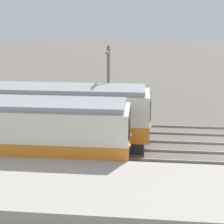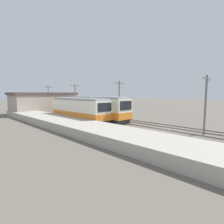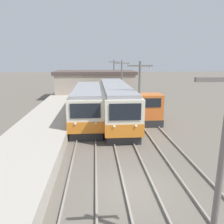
{
  "view_description": "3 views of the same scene",
  "coord_description": "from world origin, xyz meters",
  "px_view_note": "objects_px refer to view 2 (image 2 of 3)",
  "views": [
    {
      "loc": [
        -17.83,
        5.81,
        7.61
      ],
      "look_at": [
        0.8,
        7.55,
        1.98
      ],
      "focal_mm": 50.0,
      "sensor_mm": 36.0,
      "label": 1
    },
    {
      "loc": [
        -17.15,
        -9.76,
        4.23
      ],
      "look_at": [
        0.96,
        8.64,
        1.42
      ],
      "focal_mm": 28.0,
      "sensor_mm": 36.0,
      "label": 2
    },
    {
      "loc": [
        -1.86,
        -9.34,
        6.17
      ],
      "look_at": [
        -0.46,
        8.48,
        1.82
      ],
      "focal_mm": 35.0,
      "sensor_mm": 36.0,
      "label": 3
    }
  ],
  "objects_px": {
    "commuter_train_center": "(93,109)",
    "catenary_mast_far": "(75,98)",
    "shunting_locomotive": "(107,111)",
    "catenary_mast_mid": "(119,99)",
    "commuter_train_left": "(79,111)",
    "catenary_mast_distant": "(48,97)",
    "catenary_mast_near": "(206,102)"
  },
  "relations": [
    {
      "from": "commuter_train_left",
      "to": "catenary_mast_distant",
      "type": "bearing_deg",
      "value": 77.58
    },
    {
      "from": "catenary_mast_far",
      "to": "catenary_mast_distant",
      "type": "height_order",
      "value": "same"
    },
    {
      "from": "catenary_mast_distant",
      "to": "catenary_mast_far",
      "type": "bearing_deg",
      "value": -90.0
    },
    {
      "from": "commuter_train_left",
      "to": "catenary_mast_near",
      "type": "distance_m",
      "value": 16.46
    },
    {
      "from": "shunting_locomotive",
      "to": "catenary_mast_far",
      "type": "distance_m",
      "value": 8.03
    },
    {
      "from": "catenary_mast_mid",
      "to": "catenary_mast_distant",
      "type": "height_order",
      "value": "same"
    },
    {
      "from": "catenary_mast_mid",
      "to": "shunting_locomotive",
      "type": "bearing_deg",
      "value": 70.37
    },
    {
      "from": "commuter_train_center",
      "to": "shunting_locomotive",
      "type": "relative_size",
      "value": 2.43
    },
    {
      "from": "commuter_train_center",
      "to": "catenary_mast_far",
      "type": "relative_size",
      "value": 2.35
    },
    {
      "from": "commuter_train_center",
      "to": "catenary_mast_mid",
      "type": "relative_size",
      "value": 2.35
    },
    {
      "from": "catenary_mast_mid",
      "to": "catenary_mast_distant",
      "type": "xyz_separation_m",
      "value": [
        0.0,
        23.58,
        0.0
      ]
    },
    {
      "from": "shunting_locomotive",
      "to": "catenary_mast_far",
      "type": "xyz_separation_m",
      "value": [
        -1.49,
        7.61,
        2.11
      ]
    },
    {
      "from": "shunting_locomotive",
      "to": "catenary_mast_distant",
      "type": "relative_size",
      "value": 0.97
    },
    {
      "from": "shunting_locomotive",
      "to": "catenary_mast_near",
      "type": "xyz_separation_m",
      "value": [
        -1.49,
        -15.97,
        2.11
      ]
    },
    {
      "from": "commuter_train_center",
      "to": "shunting_locomotive",
      "type": "height_order",
      "value": "commuter_train_center"
    },
    {
      "from": "commuter_train_left",
      "to": "commuter_train_center",
      "type": "bearing_deg",
      "value": 7.32
    },
    {
      "from": "catenary_mast_distant",
      "to": "catenary_mast_mid",
      "type": "bearing_deg",
      "value": -90.0
    },
    {
      "from": "shunting_locomotive",
      "to": "catenary_mast_mid",
      "type": "bearing_deg",
      "value": -109.63
    },
    {
      "from": "catenary_mast_far",
      "to": "catenary_mast_near",
      "type": "bearing_deg",
      "value": -90.0
    },
    {
      "from": "commuter_train_left",
      "to": "shunting_locomotive",
      "type": "xyz_separation_m",
      "value": [
        5.8,
        0.17,
        -0.43
      ]
    },
    {
      "from": "commuter_train_left",
      "to": "catenary_mast_near",
      "type": "height_order",
      "value": "catenary_mast_near"
    },
    {
      "from": "commuter_train_left",
      "to": "shunting_locomotive",
      "type": "height_order",
      "value": "commuter_train_left"
    },
    {
      "from": "catenary_mast_far",
      "to": "catenary_mast_distant",
      "type": "distance_m",
      "value": 11.79
    },
    {
      "from": "catenary_mast_near",
      "to": "shunting_locomotive",
      "type": "bearing_deg",
      "value": 84.67
    },
    {
      "from": "shunting_locomotive",
      "to": "catenary_mast_far",
      "type": "bearing_deg",
      "value": 101.09
    },
    {
      "from": "catenary_mast_near",
      "to": "catenary_mast_mid",
      "type": "bearing_deg",
      "value": 90.0
    },
    {
      "from": "catenary_mast_near",
      "to": "catenary_mast_far",
      "type": "xyz_separation_m",
      "value": [
        0.0,
        23.58,
        0.0
      ]
    },
    {
      "from": "catenary_mast_near",
      "to": "commuter_train_center",
      "type": "bearing_deg",
      "value": 95.33
    },
    {
      "from": "catenary_mast_far",
      "to": "catenary_mast_distant",
      "type": "bearing_deg",
      "value": 90.0
    },
    {
      "from": "catenary_mast_near",
      "to": "catenary_mast_mid",
      "type": "relative_size",
      "value": 1.0
    },
    {
      "from": "commuter_train_left",
      "to": "catenary_mast_mid",
      "type": "height_order",
      "value": "catenary_mast_mid"
    },
    {
      "from": "commuter_train_left",
      "to": "catenary_mast_near",
      "type": "bearing_deg",
      "value": -74.75
    }
  ]
}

